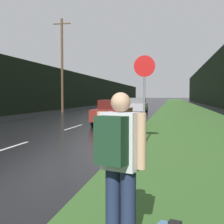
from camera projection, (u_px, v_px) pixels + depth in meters
grass_verge at (183, 109)px, 39.36m from camera, size 6.00×240.00×0.02m
lane_stripe_b at (6, 149)px, 9.87m from camera, size 0.12×3.00×0.01m
lane_stripe_c at (74, 127)px, 16.74m from camera, size 0.12×3.00×0.01m
lane_stripe_d at (103, 118)px, 23.60m from camera, size 0.12×3.00×0.01m
lane_stripe_e at (118, 113)px, 30.47m from camera, size 0.12×3.00×0.01m
lane_stripe_f at (128, 110)px, 37.33m from camera, size 0.12×3.00×0.01m
treeline_far_side at (82, 91)px, 52.08m from camera, size 2.00×140.00×5.12m
treeline_near_side at (221, 80)px, 47.82m from camera, size 2.00×140.00×8.26m
utility_pole_far at (62, 65)px, 31.50m from camera, size 1.80×0.24×9.44m
stop_sign at (144, 90)px, 10.55m from camera, size 0.72×0.07×3.04m
hitchhiker_with_backpack at (119, 160)px, 3.35m from camera, size 0.57×0.50×1.71m
car_passing_near at (113, 112)px, 18.19m from camera, size 1.88×4.31×1.44m
car_passing_far at (137, 106)px, 30.27m from camera, size 1.97×4.18×1.49m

